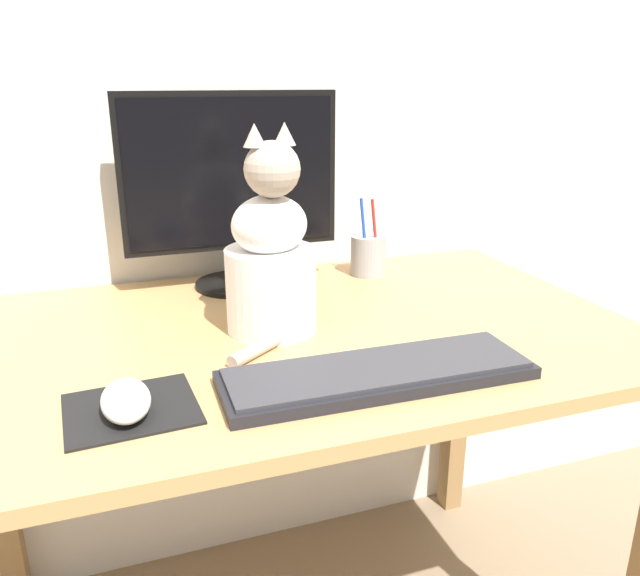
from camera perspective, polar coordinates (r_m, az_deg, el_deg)
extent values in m
cube|color=silver|center=(1.41, -8.11, 21.73)|extent=(7.00, 0.04, 2.50)
cube|color=tan|center=(1.11, -2.77, -4.46)|extent=(1.21, 0.74, 0.02)
cube|color=olive|center=(1.75, 12.47, -9.25)|extent=(0.05, 0.05, 0.72)
cylinder|color=black|center=(1.34, -7.70, 0.40)|extent=(0.17, 0.17, 0.01)
cylinder|color=black|center=(1.33, -7.78, 2.11)|extent=(0.04, 0.04, 0.07)
cube|color=black|center=(1.29, -8.16, 10.43)|extent=(0.44, 0.02, 0.31)
cube|color=black|center=(1.28, -8.07, 10.37)|extent=(0.42, 0.00, 0.29)
cube|color=black|center=(0.92, 5.30, -7.92)|extent=(0.46, 0.15, 0.02)
cube|color=#333338|center=(0.92, 5.32, -7.25)|extent=(0.44, 0.13, 0.01)
cube|color=black|center=(0.88, -16.88, -10.53)|extent=(0.18, 0.16, 0.00)
ellipsoid|color=white|center=(0.86, -17.33, -9.77)|extent=(0.06, 0.11, 0.04)
cylinder|color=white|center=(1.08, -4.49, -0.17)|extent=(0.19, 0.19, 0.15)
ellipsoid|color=white|center=(1.05, -4.65, 5.77)|extent=(0.16, 0.15, 0.10)
sphere|color=#B2A393|center=(1.02, -4.44, 10.80)|extent=(0.11, 0.11, 0.09)
cone|color=#B2A393|center=(1.00, -5.95, 13.71)|extent=(0.05, 0.05, 0.04)
cone|color=#B2A393|center=(1.03, -3.13, 13.92)|extent=(0.05, 0.05, 0.04)
cylinder|color=#B2A393|center=(1.03, -4.32, -4.84)|extent=(0.18, 0.14, 0.02)
cylinder|color=#99999E|center=(1.40, 4.43, 3.01)|extent=(0.08, 0.08, 0.09)
cylinder|color=#1E47B2|center=(1.37, 4.03, 5.29)|extent=(0.02, 0.02, 0.14)
cylinder|color=red|center=(1.37, 5.03, 5.31)|extent=(0.03, 0.01, 0.14)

